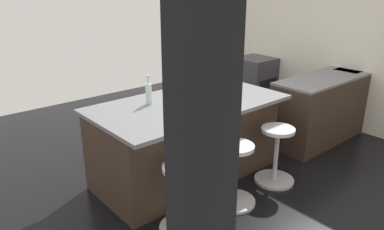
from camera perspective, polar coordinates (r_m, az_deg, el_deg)
ground_plane at (r=4.51m, az=1.25°, el=-8.19°), size 7.00×7.00×0.00m
interior_partition_left at (r=6.09m, az=20.67°, el=12.71°), size 0.15×5.39×2.97m
sink_cabinet at (r=5.80m, az=21.36°, el=1.84°), size 2.42×0.60×1.18m
oven_range at (r=6.63m, az=9.54°, el=4.95°), size 0.60×0.61×0.87m
kitchen_island at (r=4.17m, az=-0.87°, el=-3.67°), size 2.09×1.14×0.90m
stool_by_window at (r=4.21m, az=12.75°, el=-6.27°), size 0.44×0.44×0.64m
stool_middle at (r=3.75m, az=6.55°, el=-9.30°), size 0.44×0.44×0.64m
stool_near_camera at (r=3.36m, az=-1.36°, el=-12.95°), size 0.44×0.44×0.64m
cutting_board at (r=4.27m, az=0.96°, el=3.46°), size 0.36×0.24×0.02m
apple_green at (r=4.31m, az=1.23°, el=4.32°), size 0.08×0.08×0.08m
apple_yellow at (r=4.19m, az=1.57°, el=3.81°), size 0.07×0.07×0.07m
water_bottle at (r=3.89m, az=-6.67°, el=3.39°), size 0.06×0.06×0.31m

